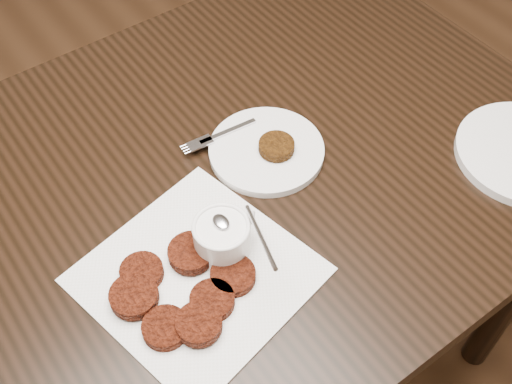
# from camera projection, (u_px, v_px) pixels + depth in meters

# --- Properties ---
(table) EXTENTS (1.30, 0.83, 0.75)m
(table) POSITION_uv_depth(u_px,v_px,m) (206.00, 305.00, 1.29)
(table) COLOR black
(table) RESTS_ON floor
(napkin) EXTENTS (0.33, 0.33, 0.00)m
(napkin) POSITION_uv_depth(u_px,v_px,m) (197.00, 275.00, 0.90)
(napkin) COLOR white
(napkin) RESTS_ON table
(sauce_ramekin) EXTENTS (0.13, 0.13, 0.12)m
(sauce_ramekin) POSITION_uv_depth(u_px,v_px,m) (221.00, 225.00, 0.88)
(sauce_ramekin) COLOR white
(sauce_ramekin) RESTS_ON napkin
(patty_cluster) EXTENTS (0.24, 0.24, 0.02)m
(patty_cluster) POSITION_uv_depth(u_px,v_px,m) (180.00, 293.00, 0.86)
(patty_cluster) COLOR maroon
(patty_cluster) RESTS_ON napkin
(plate_with_patty) EXTENTS (0.21, 0.21, 0.03)m
(plate_with_patty) POSITION_uv_depth(u_px,v_px,m) (266.00, 147.00, 1.03)
(plate_with_patty) COLOR white
(plate_with_patty) RESTS_ON table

